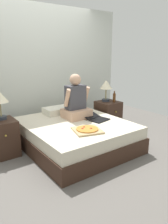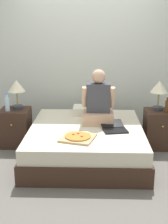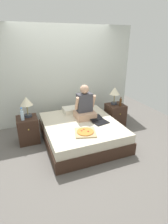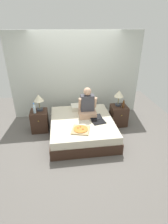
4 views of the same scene
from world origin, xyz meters
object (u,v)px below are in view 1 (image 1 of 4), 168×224
object	(u,v)px
nightstand_left	(2,138)
nightstand_right	(108,115)
bed	(75,135)
lamp_on_right_nightstand	(106,86)
laptop	(97,118)
beer_bottle	(114,98)
person_seated	(76,102)
pizza_box	(87,130)

from	to	relation	value
nightstand_left	nightstand_right	distance (m)	2.22
bed	lamp_on_right_nightstand	distance (m)	1.36
nightstand_left	laptop	world-z (taller)	nightstand_left
bed	nightstand_right	bearing A→B (deg)	19.54
nightstand_left	beer_bottle	size ratio (longest dim) A/B	2.52
nightstand_right	beer_bottle	size ratio (longest dim) A/B	2.52
nightstand_left	laptop	bearing A→B (deg)	-18.63
lamp_on_right_nightstand	person_seated	xyz separation A→B (m)	(-0.91, -0.23, -0.17)
lamp_on_right_nightstand	pizza_box	bearing A→B (deg)	-142.04
nightstand_left	nightstand_right	xyz separation A→B (m)	(2.22, 0.00, 0.00)
beer_bottle	laptop	size ratio (longest dim) A/B	0.49
person_seated	pizza_box	bearing A→B (deg)	-110.89
lamp_on_right_nightstand	nightstand_left	bearing A→B (deg)	-178.69
lamp_on_right_nightstand	beer_bottle	size ratio (longest dim) A/B	1.96
nightstand_left	person_seated	size ratio (longest dim) A/B	0.74
pizza_box	beer_bottle	bearing A→B (deg)	31.01
nightstand_right	pizza_box	distance (m)	1.49
nightstand_right	lamp_on_right_nightstand	distance (m)	0.62
person_seated	lamp_on_right_nightstand	bearing A→B (deg)	14.20
beer_bottle	pizza_box	world-z (taller)	beer_bottle
nightstand_right	lamp_on_right_nightstand	size ratio (longest dim) A/B	1.29
bed	beer_bottle	world-z (taller)	beer_bottle
laptop	pizza_box	world-z (taller)	laptop
nightstand_left	beer_bottle	bearing A→B (deg)	-2.50
nightstand_left	person_seated	bearing A→B (deg)	-8.03
nightstand_right	pizza_box	size ratio (longest dim) A/B	1.17
bed	beer_bottle	xyz separation A→B (m)	(1.18, 0.29, 0.46)
bed	beer_bottle	size ratio (longest dim) A/B	8.04
nightstand_left	pizza_box	bearing A→B (deg)	-40.35
lamp_on_right_nightstand	person_seated	world-z (taller)	person_seated
nightstand_left	nightstand_right	world-z (taller)	same
lamp_on_right_nightstand	laptop	bearing A→B (deg)	-141.37
bed	laptop	bearing A→B (deg)	-15.97
bed	person_seated	bearing A→B (deg)	51.67
bed	lamp_on_right_nightstand	world-z (taller)	lamp_on_right_nightstand
nightstand_left	beer_bottle	distance (m)	2.33
nightstand_left	lamp_on_right_nightstand	distance (m)	2.28
nightstand_left	laptop	distance (m)	1.59
lamp_on_right_nightstand	laptop	world-z (taller)	lamp_on_right_nightstand
bed	nightstand_right	size ratio (longest dim) A/B	3.19
pizza_box	nightstand_left	bearing A→B (deg)	139.65
person_seated	laptop	world-z (taller)	person_seated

